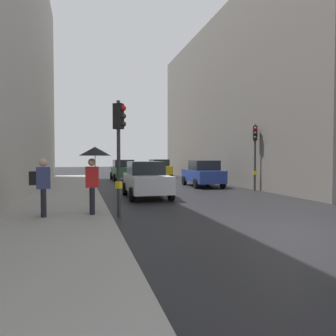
{
  "coord_description": "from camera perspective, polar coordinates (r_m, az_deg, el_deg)",
  "views": [
    {
      "loc": [
        -5.54,
        -7.35,
        1.96
      ],
      "look_at": [
        -1.54,
        7.07,
        1.46
      ],
      "focal_mm": 33.78,
      "sensor_mm": 36.0,
      "label": 1
    }
  ],
  "objects": [
    {
      "name": "ground_plane",
      "position": [
        9.41,
        21.39,
        -10.24
      ],
      "size": [
        120.0,
        120.0,
        0.0
      ],
      "primitive_type": "plane",
      "color": "black"
    },
    {
      "name": "sidewalk_kerb",
      "position": [
        13.5,
        -18.51,
        -6.19
      ],
      "size": [
        3.28,
        40.0,
        0.16
      ],
      "primitive_type": "cube",
      "color": "gray",
      "rests_on": "ground"
    },
    {
      "name": "building_facade_right",
      "position": [
        29.17,
        18.74,
        10.81
      ],
      "size": [
        12.0,
        25.97,
        13.04
      ],
      "primitive_type": "cube",
      "color": "slate",
      "rests_on": "ground"
    },
    {
      "name": "traffic_light_mid_street",
      "position": [
        19.2,
        15.44,
        4.01
      ],
      "size": [
        0.35,
        0.45,
        3.89
      ],
      "color": "#2D2D2D",
      "rests_on": "ground"
    },
    {
      "name": "traffic_light_near_right",
      "position": [
        10.63,
        -8.81,
        5.6
      ],
      "size": [
        0.43,
        0.39,
        3.84
      ],
      "color": "#2D2D2D",
      "rests_on": "ground"
    },
    {
      "name": "car_silver_hatchback",
      "position": [
        15.58,
        -3.96,
        -2.07
      ],
      "size": [
        2.08,
        4.23,
        1.76
      ],
      "color": "#BCBCC1",
      "rests_on": "ground"
    },
    {
      "name": "car_yellow_taxi",
      "position": [
        31.79,
        -1.7,
        -0.03
      ],
      "size": [
        2.08,
        4.23,
        1.76
      ],
      "color": "yellow",
      "rests_on": "ground"
    },
    {
      "name": "car_blue_van",
      "position": [
        21.37,
        6.31,
        -1.0
      ],
      "size": [
        2.18,
        4.28,
        1.76
      ],
      "color": "navy",
      "rests_on": "ground"
    },
    {
      "name": "car_green_estate",
      "position": [
        27.39,
        -8.02,
        -0.36
      ],
      "size": [
        2.05,
        4.21,
        1.76
      ],
      "color": "#2D6038",
      "rests_on": "ground"
    },
    {
      "name": "pedestrian_with_umbrella",
      "position": [
        10.29,
        -13.19,
        1.19
      ],
      "size": [
        1.0,
        1.0,
        2.14
      ],
      "color": "black",
      "rests_on": "sidewalk_kerb"
    },
    {
      "name": "pedestrian_with_grey_backpack",
      "position": [
        10.31,
        -21.84,
        -2.67
      ],
      "size": [
        0.63,
        0.37,
        1.77
      ],
      "color": "black",
      "rests_on": "sidewalk_kerb"
    }
  ]
}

